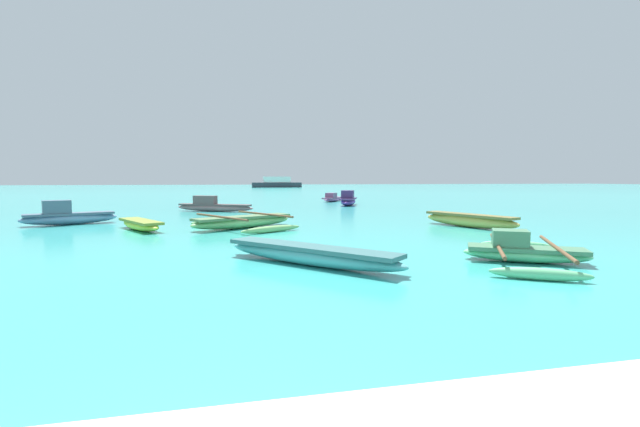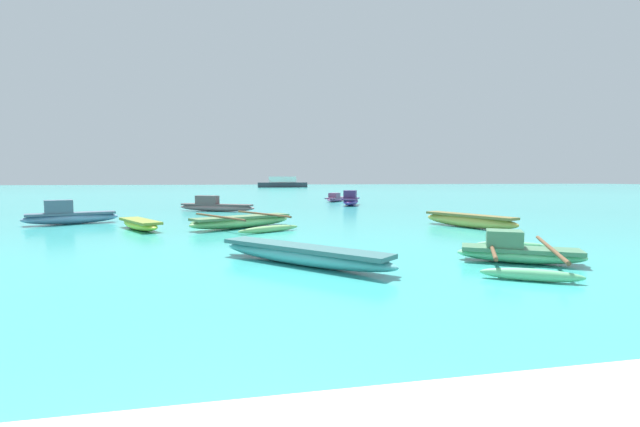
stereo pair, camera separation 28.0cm
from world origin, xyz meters
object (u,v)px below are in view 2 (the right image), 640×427
object	(u,v)px
moored_boat_3	(336,198)
moored_boat_8	(140,224)
moored_boat_4	(518,252)
moored_boat_0	(302,254)
moored_boat_5	(215,206)
moored_boat_1	(242,221)
moored_boat_6	(351,200)
moored_boat_7	(69,216)
distant_ferry	(282,183)
moored_boat_2	(469,220)

from	to	relation	value
moored_boat_3	moored_boat_8	world-z (taller)	moored_boat_3
moored_boat_4	moored_boat_0	bearing A→B (deg)	-157.97
moored_boat_5	moored_boat_1	bearing A→B (deg)	-52.24
moored_boat_4	moored_boat_8	distance (m)	10.90
moored_boat_6	moored_boat_8	xyz separation A→B (m)	(-9.85, -10.62, -0.14)
moored_boat_4	moored_boat_7	xyz separation A→B (m)	(-11.09, 9.36, 0.10)
moored_boat_4	distant_ferry	distance (m)	73.59
moored_boat_0	moored_boat_1	xyz separation A→B (m)	(-0.99, 6.36, 0.01)
moored_boat_5	moored_boat_8	xyz separation A→B (m)	(-1.99, -7.38, -0.09)
moored_boat_1	moored_boat_6	bearing A→B (deg)	28.24
moored_boat_6	moored_boat_3	bearing A→B (deg)	20.00
moored_boat_2	moored_boat_8	distance (m)	10.64
moored_boat_2	moored_boat_6	world-z (taller)	moored_boat_6
moored_boat_3	moored_boat_7	distance (m)	18.30
moored_boat_7	moored_boat_8	xyz separation A→B (m)	(2.82, -2.26, -0.12)
moored_boat_1	moored_boat_7	size ratio (longest dim) A/B	1.31
moored_boat_1	moored_boat_7	world-z (taller)	moored_boat_7
moored_boat_3	moored_boat_4	world-z (taller)	moored_boat_3
moored_boat_1	moored_boat_4	xyz separation A→B (m)	(5.09, -6.98, -0.01)
moored_boat_0	moored_boat_5	distance (m)	14.04
moored_boat_0	moored_boat_5	size ratio (longest dim) A/B	0.88
moored_boat_5	distant_ferry	size ratio (longest dim) A/B	0.42
moored_boat_1	moored_boat_5	bearing A→B (deg)	69.06
moored_boat_8	moored_boat_6	bearing A→B (deg)	108.79
moored_boat_3	moored_boat_5	bearing A→B (deg)	168.57
moored_boat_5	distant_ferry	bearing A→B (deg)	109.23
moored_boat_4	moored_boat_5	world-z (taller)	moored_boat_5
moored_boat_7	moored_boat_1	bearing A→B (deg)	-45.24
moored_boat_0	moored_boat_5	xyz separation A→B (m)	(-2.17, 13.87, 0.07)
moored_boat_2	moored_boat_7	world-z (taller)	moored_boat_7
moored_boat_2	moored_boat_5	xyz separation A→B (m)	(-8.54, 8.90, 0.03)
moored_boat_6	moored_boat_7	xyz separation A→B (m)	(-12.67, -8.36, -0.02)
moored_boat_4	moored_boat_6	bearing A→B (deg)	115.43
moored_boat_1	moored_boat_6	xyz separation A→B (m)	(6.67, 10.74, 0.11)
moored_boat_2	moored_boat_5	bearing A→B (deg)	-157.49
moored_boat_0	moored_boat_6	size ratio (longest dim) A/B	1.17
moored_boat_2	moored_boat_8	world-z (taller)	moored_boat_2
moored_boat_6	moored_boat_5	bearing A→B (deg)	134.85
moored_boat_0	moored_boat_7	world-z (taller)	moored_boat_7
moored_boat_3	moored_boat_8	bearing A→B (deg)	-179.19
moored_boat_3	moored_boat_5	distance (m)	11.28
moored_boat_4	distant_ferry	world-z (taller)	distant_ferry
moored_boat_0	moored_boat_1	world-z (taller)	moored_boat_1
distant_ferry	moored_boat_6	bearing A→B (deg)	-92.13
moored_boat_3	moored_boat_7	xyz separation A→B (m)	(-12.87, -13.02, 0.09)
moored_boat_4	moored_boat_7	distance (m)	14.51
moored_boat_2	moored_boat_3	bearing A→B (deg)	160.34
moored_boat_5	moored_boat_0	bearing A→B (deg)	-52.32
moored_boat_6	distant_ferry	xyz separation A→B (m)	(2.08, 55.77, 0.50)
moored_boat_7	moored_boat_8	world-z (taller)	moored_boat_7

